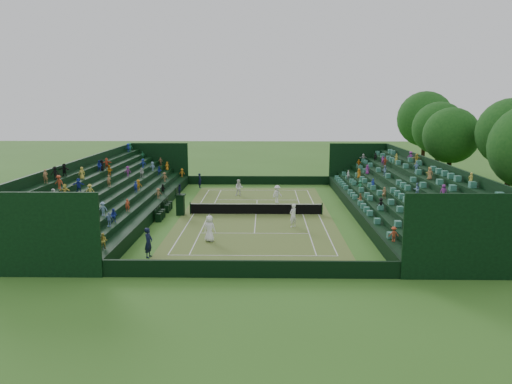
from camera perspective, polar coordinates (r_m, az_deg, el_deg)
ground at (r=43.84m, az=0.00°, el=-2.57°), size 160.00×160.00×0.00m
court_surface at (r=43.84m, az=0.00°, el=-2.57°), size 12.97×26.77×0.01m
perimeter_wall_north at (r=59.34m, az=0.28°, el=1.35°), size 17.17×0.20×1.00m
perimeter_wall_south at (r=28.42m, az=-0.59°, el=-8.80°), size 17.17×0.20×1.00m
perimeter_wall_east at (r=44.40m, az=11.02°, el=-1.94°), size 0.20×31.77×1.00m
perimeter_wall_west at (r=44.69m, az=-10.95°, el=-1.86°), size 0.20×31.77×1.00m
north_grandstand at (r=45.11m, az=16.30°, el=-0.62°), size 6.60×32.00×4.90m
south_grandstand at (r=45.54m, az=-16.14°, el=-0.51°), size 6.60×32.00×4.90m
tennis_net at (r=43.73m, az=0.00°, el=-1.90°), size 11.67×0.10×1.06m
scoreboard_tower at (r=61.48m, az=17.10°, el=3.69°), size 2.00×1.00×3.70m
tree_row at (r=57.44m, az=23.46°, el=6.40°), size 11.37×38.00×11.10m
umpire_chair at (r=43.88m, az=-8.66°, el=-1.12°), size 0.87×0.87×2.73m
courtside_chairs at (r=44.26m, az=-10.44°, el=-2.12°), size 0.46×5.44×1.01m
player_near_west at (r=35.44m, az=-5.33°, el=-4.19°), size 1.08×0.90×1.89m
player_near_east at (r=39.36m, az=4.26°, el=-2.70°), size 0.81×0.80×1.88m
player_far_west at (r=52.17m, az=-1.96°, el=0.50°), size 0.90×0.73×1.74m
player_far_east at (r=48.68m, az=2.44°, el=-0.23°), size 1.26×1.22×1.73m
line_judge_north at (r=57.27m, az=-6.44°, el=1.30°), size 0.62×0.73×1.69m
line_judge_south at (r=32.54m, az=-12.19°, el=-5.68°), size 0.59×0.78×1.93m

